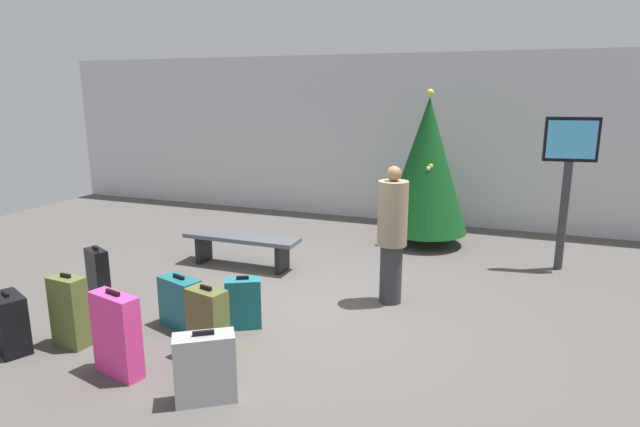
# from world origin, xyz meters

# --- Properties ---
(ground_plane) EXTENTS (16.00, 16.00, 0.00)m
(ground_plane) POSITION_xyz_m (0.00, 0.00, 0.00)
(ground_plane) COLOR #514C47
(back_wall) EXTENTS (16.00, 0.20, 3.30)m
(back_wall) POSITION_xyz_m (0.00, 4.77, 1.65)
(back_wall) COLOR silver
(back_wall) RESTS_ON ground_plane
(holiday_tree) EXTENTS (1.43, 1.43, 2.62)m
(holiday_tree) POSITION_xyz_m (0.75, 3.20, 1.37)
(holiday_tree) COLOR #4C3319
(holiday_tree) RESTS_ON ground_plane
(flight_info_kiosk) EXTENTS (0.73, 0.19, 2.24)m
(flight_info_kiosk) POSITION_xyz_m (2.86, 2.56, 1.52)
(flight_info_kiosk) COLOR #333338
(flight_info_kiosk) RESTS_ON ground_plane
(waiting_bench) EXTENTS (1.78, 0.44, 0.48)m
(waiting_bench) POSITION_xyz_m (-1.60, 0.99, 0.37)
(waiting_bench) COLOR #4C5159
(waiting_bench) RESTS_ON ground_plane
(traveller_0) EXTENTS (0.52, 0.52, 1.72)m
(traveller_0) POSITION_xyz_m (0.81, 0.44, 0.91)
(traveller_0) COLOR #333338
(traveller_0) RESTS_ON ground_plane
(suitcase_0) EXTENTS (0.38, 0.23, 0.79)m
(suitcase_0) POSITION_xyz_m (-2.02, -1.88, 0.37)
(suitcase_0) COLOR #59602D
(suitcase_0) RESTS_ON ground_plane
(suitcase_1) EXTENTS (0.55, 0.48, 0.64)m
(suitcase_1) POSITION_xyz_m (-0.16, -2.25, 0.30)
(suitcase_1) COLOR #9EA0A5
(suitcase_1) RESTS_ON ground_plane
(suitcase_2) EXTENTS (0.55, 0.30, 0.83)m
(suitcase_2) POSITION_xyz_m (-1.16, -2.17, 0.40)
(suitcase_2) COLOR #E5388C
(suitcase_2) RESTS_ON ground_plane
(suitcase_3) EXTENTS (0.54, 0.38, 0.61)m
(suitcase_3) POSITION_xyz_m (-1.22, -1.10, 0.29)
(suitcase_3) COLOR #19606B
(suitcase_3) RESTS_ON ground_plane
(suitcase_4) EXTENTS (0.52, 0.42, 0.64)m
(suitcase_4) POSITION_xyz_m (-2.50, -2.20, 0.30)
(suitcase_4) COLOR black
(suitcase_4) RESTS_ON ground_plane
(suitcase_5) EXTENTS (0.44, 0.36, 0.60)m
(suitcase_5) POSITION_xyz_m (-0.56, -0.86, 0.28)
(suitcase_5) COLOR #19606B
(suitcase_5) RESTS_ON ground_plane
(suitcase_6) EXTENTS (0.40, 0.31, 0.70)m
(suitcase_6) POSITION_xyz_m (-2.68, -0.78, 0.33)
(suitcase_6) COLOR black
(suitcase_6) RESTS_ON ground_plane
(suitcase_7) EXTENTS (0.43, 0.31, 0.75)m
(suitcase_7) POSITION_xyz_m (-0.55, -1.59, 0.36)
(suitcase_7) COLOR #59602D
(suitcase_7) RESTS_ON ground_plane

